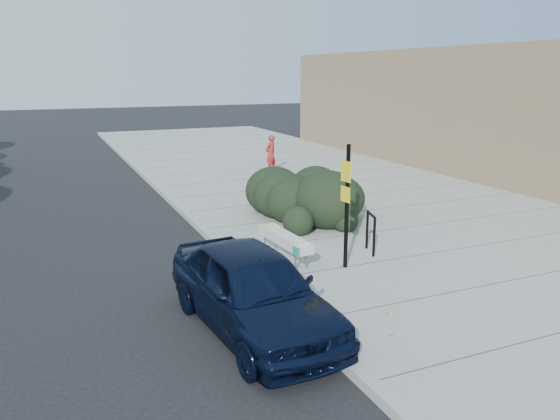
{
  "coord_description": "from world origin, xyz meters",
  "views": [
    {
      "loc": [
        -3.75,
        -9.46,
        4.18
      ],
      "look_at": [
        1.29,
        2.02,
        1.0
      ],
      "focal_mm": 35.0,
      "sensor_mm": 36.0,
      "label": 1
    }
  ],
  "objects_px": {
    "bench": "(285,239)",
    "sedan_navy": "(253,289)",
    "sign_post": "(347,199)",
    "pedestrian": "(271,154)",
    "bike_rack": "(371,229)"
  },
  "relations": [
    {
      "from": "bench",
      "to": "sedan_navy",
      "type": "bearing_deg",
      "value": -127.02
    },
    {
      "from": "sign_post",
      "to": "sedan_navy",
      "type": "distance_m",
      "value": 3.29
    },
    {
      "from": "sedan_navy",
      "to": "pedestrian",
      "type": "xyz_separation_m",
      "value": [
        5.67,
        12.75,
        0.2
      ]
    },
    {
      "from": "bike_rack",
      "to": "pedestrian",
      "type": "distance_m",
      "value": 10.66
    },
    {
      "from": "bike_rack",
      "to": "pedestrian",
      "type": "xyz_separation_m",
      "value": [
        1.93,
        10.48,
        0.2
      ]
    },
    {
      "from": "sign_post",
      "to": "sedan_navy",
      "type": "xyz_separation_m",
      "value": [
        -2.7,
        -1.63,
        -0.92
      ]
    },
    {
      "from": "bench",
      "to": "pedestrian",
      "type": "bearing_deg",
      "value": 65.47
    },
    {
      "from": "bench",
      "to": "sedan_navy",
      "type": "height_order",
      "value": "sedan_navy"
    },
    {
      "from": "bike_rack",
      "to": "pedestrian",
      "type": "bearing_deg",
      "value": 96.74
    },
    {
      "from": "sedan_navy",
      "to": "pedestrian",
      "type": "bearing_deg",
      "value": 60.74
    },
    {
      "from": "bench",
      "to": "bike_rack",
      "type": "bearing_deg",
      "value": -13.96
    },
    {
      "from": "bike_rack",
      "to": "pedestrian",
      "type": "height_order",
      "value": "pedestrian"
    },
    {
      "from": "sign_post",
      "to": "pedestrian",
      "type": "distance_m",
      "value": 11.53
    },
    {
      "from": "bike_rack",
      "to": "sedan_navy",
      "type": "distance_m",
      "value": 4.38
    },
    {
      "from": "bike_rack",
      "to": "sedan_navy",
      "type": "bearing_deg",
      "value": -131.67
    }
  ]
}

